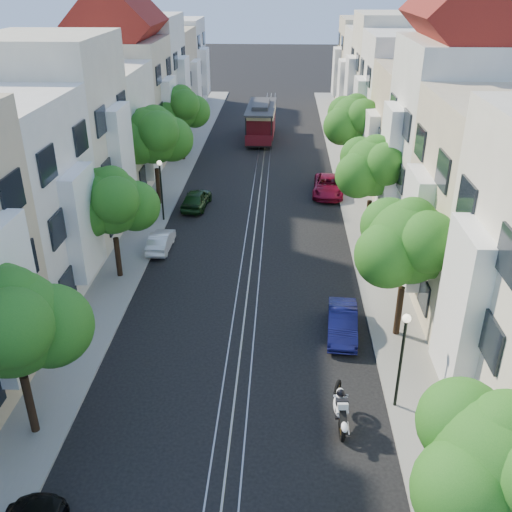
# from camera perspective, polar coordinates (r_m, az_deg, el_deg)

# --- Properties ---
(ground) EXTENTS (200.00, 200.00, 0.00)m
(ground) POSITION_cam_1_polar(r_m,az_deg,el_deg) (44.31, 0.35, 6.40)
(ground) COLOR black
(ground) RESTS_ON ground
(sidewalk_east) EXTENTS (2.50, 80.00, 0.12)m
(sidewalk_east) POSITION_cam_1_polar(r_m,az_deg,el_deg) (44.60, 9.76, 6.23)
(sidewalk_east) COLOR gray
(sidewalk_east) RESTS_ON ground
(sidewalk_west) EXTENTS (2.50, 80.00, 0.12)m
(sidewalk_west) POSITION_cam_1_polar(r_m,az_deg,el_deg) (45.15, -8.94, 6.55)
(sidewalk_west) COLOR gray
(sidewalk_west) RESTS_ON ground
(rail_left) EXTENTS (0.06, 80.00, 0.02)m
(rail_left) POSITION_cam_1_polar(r_m,az_deg,el_deg) (44.33, -0.36, 6.43)
(rail_left) COLOR gray
(rail_left) RESTS_ON ground
(rail_slot) EXTENTS (0.06, 80.00, 0.02)m
(rail_slot) POSITION_cam_1_polar(r_m,az_deg,el_deg) (44.30, 0.35, 6.41)
(rail_slot) COLOR gray
(rail_slot) RESTS_ON ground
(rail_right) EXTENTS (0.06, 80.00, 0.02)m
(rail_right) POSITION_cam_1_polar(r_m,az_deg,el_deg) (44.29, 1.07, 6.40)
(rail_right) COLOR gray
(rail_right) RESTS_ON ground
(lane_line) EXTENTS (0.08, 80.00, 0.01)m
(lane_line) POSITION_cam_1_polar(r_m,az_deg,el_deg) (44.31, 0.35, 6.40)
(lane_line) COLOR tan
(lane_line) RESTS_ON ground
(townhouses_east) EXTENTS (7.75, 72.00, 12.00)m
(townhouses_east) POSITION_cam_1_polar(r_m,az_deg,el_deg) (43.87, 16.42, 12.22)
(townhouses_east) COLOR beige
(townhouses_east) RESTS_ON ground
(townhouses_west) EXTENTS (7.75, 72.00, 11.76)m
(townhouses_west) POSITION_cam_1_polar(r_m,az_deg,el_deg) (44.81, -15.36, 12.50)
(townhouses_west) COLOR silver
(townhouses_west) RESTS_ON ground
(tree_e_a) EXTENTS (4.72, 3.87, 6.27)m
(tree_e_a) POSITION_cam_1_polar(r_m,az_deg,el_deg) (16.14, 23.32, -18.65)
(tree_e_a) COLOR black
(tree_e_a) RESTS_ON ground
(tree_e_b) EXTENTS (4.93, 4.08, 6.68)m
(tree_e_b) POSITION_cam_1_polar(r_m,az_deg,el_deg) (25.49, 15.06, 1.14)
(tree_e_b) COLOR black
(tree_e_b) RESTS_ON ground
(tree_e_c) EXTENTS (4.84, 3.99, 6.52)m
(tree_e_c) POSITION_cam_1_polar(r_m,az_deg,el_deg) (35.63, 11.70, 8.57)
(tree_e_c) COLOR black
(tree_e_c) RESTS_ON ground
(tree_e_d) EXTENTS (5.01, 4.16, 6.85)m
(tree_e_d) POSITION_cam_1_polar(r_m,az_deg,el_deg) (46.07, 9.84, 13.14)
(tree_e_d) COLOR black
(tree_e_d) RESTS_ON ground
(tree_w_a) EXTENTS (4.93, 4.08, 6.68)m
(tree_w_a) POSITION_cam_1_polar(r_m,az_deg,el_deg) (20.75, -23.10, -6.41)
(tree_w_a) COLOR black
(tree_w_a) RESTS_ON ground
(tree_w_b) EXTENTS (4.72, 3.87, 6.27)m
(tree_w_b) POSITION_cam_1_polar(r_m,az_deg,el_deg) (30.90, -14.15, 5.11)
(tree_w_b) COLOR black
(tree_w_b) RESTS_ON ground
(tree_w_c) EXTENTS (5.13, 4.28, 7.09)m
(tree_w_c) POSITION_cam_1_polar(r_m,az_deg,el_deg) (40.83, -10.09, 11.69)
(tree_w_c) COLOR black
(tree_w_c) RESTS_ON ground
(tree_w_d) EXTENTS (4.84, 3.99, 6.52)m
(tree_w_d) POSITION_cam_1_polar(r_m,az_deg,el_deg) (51.43, -7.48, 14.38)
(tree_w_d) COLOR black
(tree_w_d) RESTS_ON ground
(lamp_east) EXTENTS (0.32, 0.32, 4.16)m
(lamp_east) POSITION_cam_1_polar(r_m,az_deg,el_deg) (22.01, 14.45, -8.85)
(lamp_east) COLOR black
(lamp_east) RESTS_ON ground
(lamp_west) EXTENTS (0.32, 0.32, 4.16)m
(lamp_west) POSITION_cam_1_polar(r_m,az_deg,el_deg) (38.51, -9.50, 7.36)
(lamp_west) COLOR black
(lamp_west) RESTS_ON ground
(sportbike_rider) EXTENTS (0.57, 2.34, 1.61)m
(sportbike_rider) POSITION_cam_1_polar(r_m,az_deg,el_deg) (22.05, 8.44, -14.72)
(sportbike_rider) COLOR black
(sportbike_rider) RESTS_ON ground
(cable_car) EXTENTS (2.93, 8.81, 3.36)m
(cable_car) POSITION_cam_1_polar(r_m,az_deg,el_deg) (58.77, 0.52, 13.51)
(cable_car) COLOR black
(cable_car) RESTS_ON ground
(parked_car_e_mid) EXTENTS (1.61, 3.92, 1.26)m
(parked_car_e_mid) POSITION_cam_1_polar(r_m,az_deg,el_deg) (27.03, 8.63, -6.61)
(parked_car_e_mid) COLOR #0D0F43
(parked_car_e_mid) RESTS_ON ground
(parked_car_e_far) EXTENTS (2.69, 5.08, 1.36)m
(parked_car_e_far) POSITION_cam_1_polar(r_m,az_deg,el_deg) (43.99, 7.25, 6.98)
(parked_car_e_far) COLOR maroon
(parked_car_e_far) RESTS_ON ground
(parked_car_w_mid) EXTENTS (1.26, 3.44, 1.13)m
(parked_car_w_mid) POSITION_cam_1_polar(r_m,az_deg,el_deg) (35.25, -9.50, 1.50)
(parked_car_w_mid) COLOR silver
(parked_car_w_mid) RESTS_ON ground
(parked_car_w_far) EXTENTS (2.00, 4.14, 1.36)m
(parked_car_w_far) POSITION_cam_1_polar(r_m,az_deg,el_deg) (41.31, -5.98, 5.73)
(parked_car_w_far) COLOR black
(parked_car_w_far) RESTS_ON ground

